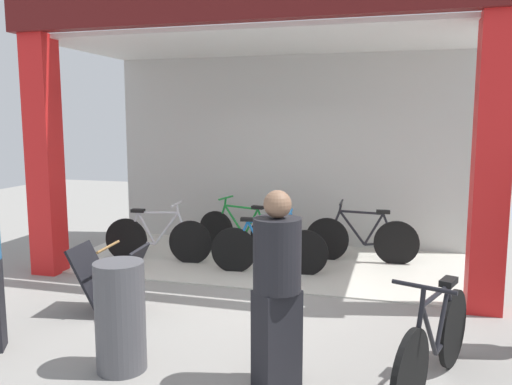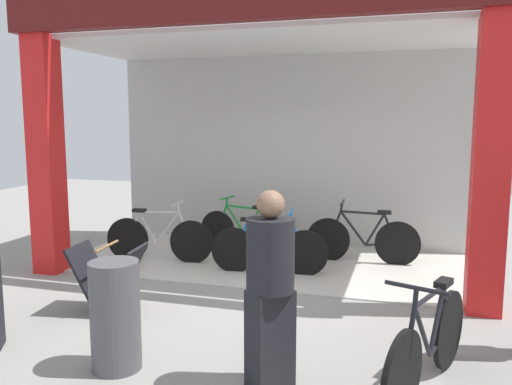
% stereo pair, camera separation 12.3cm
% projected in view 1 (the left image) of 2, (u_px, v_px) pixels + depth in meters
% --- Properties ---
extents(ground_plane, '(20.01, 20.01, 0.00)m').
position_uv_depth(ground_plane, '(242.00, 289.00, 6.61)').
color(ground_plane, gray).
rests_on(ground_plane, ground).
extents(shop_facade, '(6.21, 2.93, 3.92)m').
position_uv_depth(shop_facade, '(270.00, 120.00, 7.69)').
color(shop_facade, beige).
rests_on(shop_facade, ground).
extents(bicycle_inside_0, '(1.68, 0.46, 0.92)m').
position_uv_depth(bicycle_inside_0, '(362.00, 239.00, 7.78)').
color(bicycle_inside_0, black).
rests_on(bicycle_inside_0, ground).
extents(bicycle_inside_1, '(1.58, 0.46, 0.88)m').
position_uv_depth(bicycle_inside_1, '(242.00, 230.00, 8.44)').
color(bicycle_inside_1, black).
rests_on(bicycle_inside_1, ground).
extents(bicycle_inside_2, '(1.63, 0.45, 0.90)m').
position_uv_depth(bicycle_inside_2, '(269.00, 249.00, 7.21)').
color(bicycle_inside_2, black).
rests_on(bicycle_inside_2, ground).
extents(bicycle_inside_3, '(1.66, 0.46, 0.91)m').
position_uv_depth(bicycle_inside_3, '(158.00, 239.00, 7.81)').
color(bicycle_inside_3, black).
rests_on(bicycle_inside_3, ground).
extents(bicycle_parked_0, '(0.66, 1.63, 0.95)m').
position_uv_depth(bicycle_parked_0, '(434.00, 345.00, 4.10)').
color(bicycle_parked_0, black).
rests_on(bicycle_parked_0, ground).
extents(sandwich_board_sign, '(0.82, 0.60, 0.77)m').
position_uv_depth(sandwich_board_sign, '(110.00, 279.00, 5.78)').
color(sandwich_board_sign, black).
rests_on(sandwich_board_sign, ground).
extents(pedestrian_2, '(0.53, 0.53, 1.60)m').
position_uv_depth(pedestrian_2, '(277.00, 286.00, 4.10)').
color(pedestrian_2, black).
rests_on(pedestrian_2, ground).
extents(trash_bin, '(0.42, 0.42, 0.95)m').
position_uv_depth(trash_bin, '(120.00, 316.00, 4.43)').
color(trash_bin, '#4C4C51').
rests_on(trash_bin, ground).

